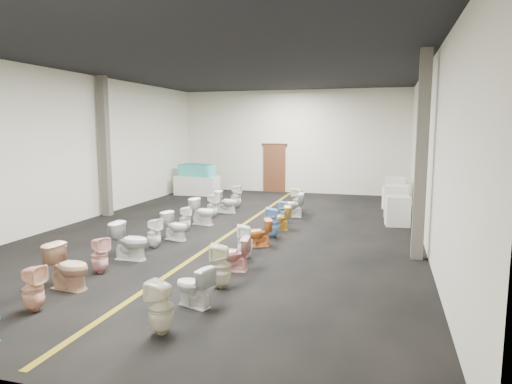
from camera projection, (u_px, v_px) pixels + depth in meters
floor at (235, 230)px, 12.80m from camera, size 16.00×16.00×0.00m
ceiling at (233, 66)px, 12.17m from camera, size 16.00×16.00×0.00m
wall_back at (292, 142)px, 20.10m from camera, size 10.00×0.00×10.00m
wall_left at (78, 148)px, 13.86m from camera, size 0.00×16.00×16.00m
wall_right at (428, 153)px, 11.12m from camera, size 0.00×16.00×16.00m
aisle_stripe at (235, 230)px, 12.80m from camera, size 0.12×15.60×0.01m
back_door at (274, 169)px, 20.43m from camera, size 1.00×0.10×2.10m
door_frame at (275, 145)px, 20.29m from camera, size 1.15×0.08×0.10m
column_left at (105, 147)px, 14.74m from camera, size 0.25×0.25×4.50m
column_right at (421, 156)px, 9.76m from camera, size 0.25×0.25×4.50m
display_table at (197, 185)px, 19.64m from camera, size 1.84×0.96×0.80m
bathtub at (197, 170)px, 19.55m from camera, size 1.84×0.89×0.55m
appliance_crate_a at (398, 211)px, 13.43m from camera, size 0.74×0.74×0.87m
appliance_crate_b at (397, 201)px, 14.82m from camera, size 0.79×0.79×1.01m
appliance_crate_c at (396, 198)px, 15.93m from camera, size 0.96×0.96×0.82m
appliance_crate_d at (396, 191)px, 16.99m from camera, size 0.78×0.78×1.03m
toilet_left_1 at (33, 288)px, 7.11m from camera, size 0.34×0.34×0.75m
toilet_left_2 at (69, 267)px, 8.11m from camera, size 0.84×0.53×0.82m
toilet_left_3 at (100, 255)px, 8.99m from camera, size 0.43×0.43×0.73m
toilet_left_4 at (130, 241)px, 9.94m from camera, size 0.81×0.47×0.83m
toilet_left_5 at (154, 233)px, 10.91m from camera, size 0.38×0.37×0.72m
toilet_left_6 at (176, 226)px, 11.70m from camera, size 0.78×0.57×0.72m
toilet_left_7 at (185, 219)px, 12.72m from camera, size 0.34×0.34×0.69m
toilet_left_8 at (203, 212)px, 13.54m from camera, size 0.84×0.58×0.78m
toilet_left_9 at (212, 206)px, 14.59m from camera, size 0.43×0.42×0.78m
toilet_left_10 at (227, 202)px, 15.44m from camera, size 0.74×0.43×0.75m
toilet_left_11 at (236, 196)px, 16.37m from camera, size 0.43×0.42×0.84m
toilet_right_0 at (161, 308)px, 6.33m from camera, size 0.40×0.39×0.77m
toilet_right_1 at (194, 286)px, 7.32m from camera, size 0.76×0.58×0.68m
toilet_right_2 at (221, 266)px, 8.15m from camera, size 0.45×0.44×0.82m
toilet_right_3 at (233, 254)px, 9.14m from camera, size 0.74×0.49×0.70m
toilet_right_4 at (245, 241)px, 10.05m from camera, size 0.44×0.44×0.76m
toilet_right_5 at (258, 233)px, 11.03m from camera, size 0.76×0.62×0.68m
toilet_right_6 at (273, 222)px, 11.93m from camera, size 0.42×0.41×0.81m
toilet_right_7 at (278, 218)px, 12.75m from camera, size 0.78×0.60×0.71m
toilet_right_8 at (284, 212)px, 13.68m from camera, size 0.34×0.33×0.70m
toilet_right_9 at (292, 205)px, 14.71m from camera, size 0.83×0.54×0.79m
toilet_right_10 at (298, 200)px, 15.51m from camera, size 0.48×0.47×0.84m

